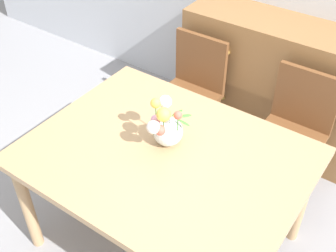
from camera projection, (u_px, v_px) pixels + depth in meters
The scene contains 6 objects.
ground_plane at pixel (166, 239), 2.77m from camera, with size 12.00×12.00×0.00m, color #939399.
dining_table at pixel (165, 165), 2.34m from camera, with size 1.47×1.14×0.76m.
chair_left at pixel (192, 87), 3.19m from camera, with size 0.42×0.42×0.90m.
chair_right at pixel (295, 127), 2.83m from camera, with size 0.42×0.42×0.90m.
dresser at pixel (273, 84), 3.26m from camera, with size 1.40×0.47×1.00m.
flower_vase at pixel (166, 127), 2.27m from camera, with size 0.22×0.26×0.28m.
Camera 1 is at (0.97, -1.36, 2.33)m, focal length 45.72 mm.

